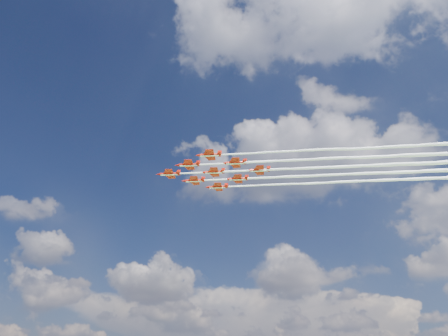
# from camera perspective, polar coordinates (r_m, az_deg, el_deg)

# --- Properties ---
(jet_lead) EXTENTS (132.48, 41.08, 2.40)m
(jet_lead) POSITION_cam_1_polar(r_m,az_deg,el_deg) (172.01, 14.69, 0.15)
(jet_lead) COLOR red
(jet_row2_port) EXTENTS (132.48, 41.08, 2.40)m
(jet_row2_port) POSITION_cam_1_polar(r_m,az_deg,el_deg) (167.78, 17.98, 1.37)
(jet_row2_port) COLOR red
(jet_row2_starb) EXTENTS (132.48, 41.08, 2.40)m
(jet_row2_starb) POSITION_cam_1_polar(r_m,az_deg,el_deg) (179.82, 17.16, -0.75)
(jet_row2_starb) COLOR red
(jet_row3_port) EXTENTS (132.48, 41.08, 2.40)m
(jet_row3_port) POSITION_cam_1_polar(r_m,az_deg,el_deg) (164.21, 21.44, 2.64)
(jet_row3_port) COLOR red
(jet_row3_centre) EXTENTS (132.48, 41.08, 2.40)m
(jet_row3_centre) POSITION_cam_1_polar(r_m,az_deg,el_deg) (175.94, 20.36, 0.39)
(jet_row3_centre) COLOR red
(jet_row3_starb) EXTENTS (132.48, 41.08, 2.40)m
(jet_row3_starb) POSITION_cam_1_polar(r_m,az_deg,el_deg) (187.97, 19.43, -1.57)
(jet_row3_starb) COLOR red
(jet_row4_port) EXTENTS (132.48, 41.08, 2.40)m
(jet_row4_port) POSITION_cam_1_polar(r_m,az_deg,el_deg) (172.71, 23.70, 1.58)
(jet_row4_port) COLOR red
(jet_row4_starb) EXTENTS (132.48, 41.08, 2.40)m
(jet_row4_starb) POSITION_cam_1_polar(r_m,az_deg,el_deg) (184.43, 22.53, -0.49)
(jet_row4_starb) COLOR red
(jet_tail) EXTENTS (132.48, 41.08, 2.40)m
(jet_tail) POSITION_cam_1_polar(r_m,az_deg,el_deg) (181.52, 25.74, 0.62)
(jet_tail) COLOR red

